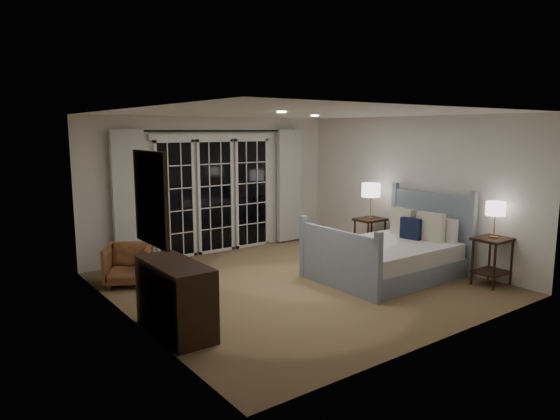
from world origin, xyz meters
TOP-DOWN VIEW (x-y plane):
  - floor at (0.00, 0.00)m, footprint 5.00×5.00m
  - ceiling at (0.00, 0.00)m, footprint 5.00×5.00m
  - wall_left at (-2.50, 0.00)m, footprint 0.02×5.00m
  - wall_right at (2.50, 0.00)m, footprint 0.02×5.00m
  - wall_back at (0.00, 2.50)m, footprint 5.00×0.02m
  - wall_front at (0.00, -2.50)m, footprint 5.00×0.02m
  - french_doors at (0.00, 2.46)m, footprint 2.50×0.04m
  - curtain_rod at (0.00, 2.40)m, footprint 3.50×0.03m
  - curtain_left at (-1.65, 2.38)m, footprint 0.55×0.10m
  - curtain_right at (1.65, 2.38)m, footprint 0.55×0.10m
  - downlight_a at (0.80, 0.60)m, footprint 0.12×0.12m
  - downlight_b at (-0.60, -0.40)m, footprint 0.12×0.12m
  - bed at (1.42, -0.52)m, footprint 2.15×1.54m
  - nightstand_left at (2.27, -1.72)m, footprint 0.55×0.44m
  - nightstand_right at (2.15, 0.61)m, footprint 0.52×0.42m
  - lamp_left at (2.27, -1.72)m, footprint 0.27×0.27m
  - lamp_right at (2.15, 0.61)m, footprint 0.33×0.33m
  - armchair at (-2.02, 1.47)m, footprint 0.89×0.90m
  - dresser at (-2.23, -0.60)m, footprint 0.49×1.15m
  - mirror at (-2.47, -0.60)m, footprint 0.05×0.85m

SIDE VIEW (x-z plane):
  - floor at x=0.00m, z-range 0.00..0.00m
  - armchair at x=-2.02m, z-range 0.00..0.60m
  - bed at x=1.42m, z-range -0.31..0.94m
  - dresser at x=-2.23m, z-range 0.00..0.82m
  - nightstand_right at x=2.15m, z-range 0.11..0.79m
  - nightstand_left at x=2.27m, z-range 0.12..0.83m
  - french_doors at x=0.00m, z-range -0.01..2.19m
  - lamp_left at x=2.27m, z-range 0.87..1.40m
  - curtain_left at x=-1.65m, z-range 0.02..2.27m
  - curtain_right at x=1.65m, z-range 0.02..2.27m
  - lamp_right at x=2.15m, z-range 0.87..1.51m
  - wall_left at x=-2.50m, z-range 0.00..2.50m
  - wall_right at x=2.50m, z-range 0.00..2.50m
  - wall_back at x=0.00m, z-range 0.00..2.50m
  - wall_front at x=0.00m, z-range 0.00..2.50m
  - mirror at x=-2.47m, z-range 1.05..2.05m
  - curtain_rod at x=0.00m, z-range 2.23..2.27m
  - downlight_a at x=0.80m, z-range 2.48..2.50m
  - downlight_b at x=-0.60m, z-range 2.48..2.50m
  - ceiling at x=0.00m, z-range 2.50..2.50m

